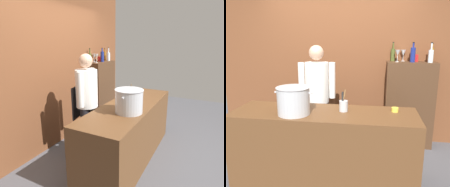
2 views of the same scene
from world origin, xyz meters
The scene contains 15 objects.
ground_plane centered at (0.00, 0.00, 0.00)m, with size 8.00×8.00×0.00m, color #4C4C51.
brick_back_panel centered at (0.00, 1.40, 1.50)m, with size 4.40×0.10×3.00m, color brown.
prep_counter centered at (0.00, 0.00, 0.45)m, with size 2.22×0.70×0.90m, color brown.
bar_cabinet centered at (1.16, 1.19, 0.70)m, with size 0.76×0.32×1.39m, color #472D1C.
chef centered at (-0.23, 0.63, 0.96)m, with size 0.52×0.39×1.66m.
stockpot_large centered at (-0.33, -0.12, 1.06)m, with size 0.45×0.39×0.32m.
utensil_crock centered at (0.23, 0.07, 0.97)m, with size 0.10×0.10×0.26m.
butter_jar centered at (0.84, 0.14, 0.93)m, with size 0.08×0.08×0.05m, color yellow.
wine_bottle_amber centered at (1.46, 1.26, 1.50)m, with size 0.06×0.06×0.29m.
wine_bottle_cobalt centered at (1.16, 1.15, 1.51)m, with size 0.08×0.08×0.30m.
wine_bottle_clear centered at (1.42, 1.14, 1.50)m, with size 0.08×0.08×0.30m.
wine_bottle_olive centered at (0.87, 1.29, 1.50)m, with size 0.07×0.07×0.30m.
wine_glass_wide centered at (0.93, 1.16, 1.52)m, with size 0.08×0.08×0.19m.
wine_glass_tall centered at (1.03, 1.28, 1.52)m, with size 0.08×0.08×0.18m.
spice_tin_red centered at (1.21, 1.24, 1.45)m, with size 0.07×0.07×0.11m, color red.
Camera 2 is at (0.58, -2.61, 1.78)m, focal length 37.66 mm.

